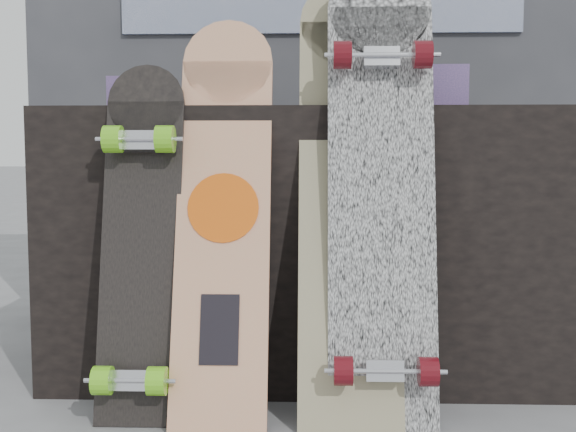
{
  "coord_description": "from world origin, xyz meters",
  "views": [
    {
      "loc": [
        -0.04,
        -1.7,
        0.68
      ],
      "look_at": [
        -0.1,
        0.2,
        0.51
      ],
      "focal_mm": 45.0,
      "sensor_mm": 36.0,
      "label": 1
    }
  ],
  "objects_px": {
    "longboard_celtic": "(349,176)",
    "skateboard_dark": "(140,235)",
    "longboard_cascadia": "(381,176)",
    "vendor_table": "(323,242)",
    "longboard_geisha": "(224,203)"
  },
  "relations": [
    {
      "from": "vendor_table",
      "to": "longboard_geisha",
      "type": "distance_m",
      "value": 0.47
    },
    {
      "from": "vendor_table",
      "to": "longboard_geisha",
      "type": "relative_size",
      "value": 1.54
    },
    {
      "from": "longboard_geisha",
      "to": "longboard_cascadia",
      "type": "xyz_separation_m",
      "value": [
        0.4,
        -0.02,
        0.07
      ]
    },
    {
      "from": "longboard_cascadia",
      "to": "skateboard_dark",
      "type": "bearing_deg",
      "value": -178.56
    },
    {
      "from": "longboard_geisha",
      "to": "skateboard_dark",
      "type": "distance_m",
      "value": 0.23
    },
    {
      "from": "longboard_cascadia",
      "to": "skateboard_dark",
      "type": "height_order",
      "value": "longboard_cascadia"
    },
    {
      "from": "vendor_table",
      "to": "longboard_cascadia",
      "type": "xyz_separation_m",
      "value": [
        0.14,
        -0.38,
        0.22
      ]
    },
    {
      "from": "longboard_cascadia",
      "to": "skateboard_dark",
      "type": "xyz_separation_m",
      "value": [
        -0.61,
        -0.02,
        -0.15
      ]
    },
    {
      "from": "longboard_celtic",
      "to": "skateboard_dark",
      "type": "xyz_separation_m",
      "value": [
        -0.53,
        -0.07,
        -0.15
      ]
    },
    {
      "from": "longboard_celtic",
      "to": "skateboard_dark",
      "type": "bearing_deg",
      "value": -172.33
    },
    {
      "from": "longboard_geisha",
      "to": "vendor_table",
      "type": "bearing_deg",
      "value": 54.0
    },
    {
      "from": "vendor_table",
      "to": "longboard_cascadia",
      "type": "bearing_deg",
      "value": -69.55
    },
    {
      "from": "longboard_geisha",
      "to": "longboard_cascadia",
      "type": "bearing_deg",
      "value": -2.56
    },
    {
      "from": "longboard_celtic",
      "to": "longboard_cascadia",
      "type": "height_order",
      "value": "longboard_cascadia"
    },
    {
      "from": "longboard_cascadia",
      "to": "longboard_geisha",
      "type": "bearing_deg",
      "value": 177.44
    }
  ]
}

